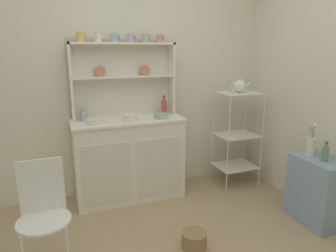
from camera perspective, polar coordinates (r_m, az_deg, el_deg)
name	(u,v)px	position (r m, az deg, el deg)	size (l,w,h in m)	color
wall_back	(126,80)	(3.37, -7.86, 8.46)	(3.84, 0.05, 2.50)	silver
hutch_cabinet	(129,158)	(3.29, -7.28, -6.00)	(1.16, 0.45, 0.88)	white
hutch_shelf_unit	(123,74)	(3.26, -8.46, 9.56)	(1.08, 0.18, 0.77)	silver
bakers_rack	(237,131)	(3.62, 12.82, -0.84)	(0.46, 0.38, 1.11)	silver
side_shelf_blue	(316,191)	(3.18, 25.95, -10.89)	(0.28, 0.48, 0.62)	#849EBC
wire_chair	(43,208)	(2.34, -22.38, -14.07)	(0.36, 0.36, 0.85)	white
floor_basket	(194,240)	(2.66, 4.94, -20.51)	(0.20, 0.20, 0.14)	#93754C
cup_gold_0	(81,37)	(3.15, -16.07, 15.77)	(0.09, 0.08, 0.09)	#DBB760
cup_cream_1	(98,37)	(3.17, -12.95, 15.95)	(0.08, 0.07, 0.09)	silver
cup_sky_2	(115,38)	(3.19, -10.00, 15.98)	(0.10, 0.08, 0.08)	#8EB2D1
cup_lilac_3	(131,38)	(3.23, -7.04, 16.07)	(0.09, 0.07, 0.08)	#B79ECC
cup_sage_4	(146,38)	(3.27, -4.23, 16.14)	(0.09, 0.08, 0.08)	#9EB78E
cup_rose_5	(160,38)	(3.32, -1.55, 16.11)	(0.08, 0.07, 0.08)	#D17A84
bowl_mixing_large	(96,121)	(3.04, -13.44, 0.87)	(0.17, 0.17, 0.05)	silver
bowl_floral_medium	(130,118)	(3.09, -7.23, 1.55)	(0.15, 0.15, 0.06)	silver
bowl_cream_small	(161,116)	(3.19, -1.30, 1.96)	(0.14, 0.14, 0.06)	#9EB78E
jam_bottle	(164,107)	(3.35, -0.75, 3.59)	(0.06, 0.06, 0.21)	#B74C47
utensil_jar	(84,115)	(3.17, -15.44, 1.96)	(0.08, 0.08, 0.25)	#B2B7C6
porcelain_teapot	(239,86)	(3.52, 13.27, 7.30)	(0.23, 0.14, 0.16)	white
flower_vase	(311,145)	(3.11, 25.21, -3.20)	(0.08, 0.08, 0.31)	silver
oil_bottle	(325,153)	(3.01, 27.41, -4.55)	(0.06, 0.06, 0.18)	#6B8C60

